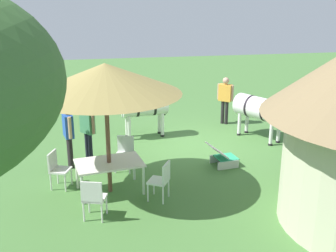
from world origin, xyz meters
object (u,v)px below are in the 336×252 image
at_px(guest_behind_table, 88,127).
at_px(standing_watcher, 225,96).
at_px(patio_dining_table, 109,165).
at_px(zebra_nearest_camera, 143,107).
at_px(patio_chair_west_end, 93,197).
at_px(patio_chair_east_end, 162,179).
at_px(patio_chair_near_hut, 125,151).
at_px(zebra_by_umbrella, 261,109).
at_px(striped_lounge_chair, 222,157).
at_px(shade_umbrella, 105,79).
at_px(patio_chair_near_lawn, 57,167).
at_px(guest_beside_umbrella, 68,130).

distance_m(guest_behind_table, standing_watcher, 5.39).
bearing_deg(patio_dining_table, zebra_nearest_camera, -108.71).
height_order(patio_chair_west_end, patio_chair_east_end, same).
bearing_deg(patio_chair_near_hut, patio_dining_table, 90.00).
relative_size(zebra_nearest_camera, zebra_by_umbrella, 1.02).
distance_m(patio_chair_east_end, guest_behind_table, 3.13).
bearing_deg(zebra_nearest_camera, patio_dining_table, 154.01).
bearing_deg(striped_lounge_chair, zebra_by_umbrella, 127.45).
xyz_separation_m(shade_umbrella, zebra_by_umbrella, (-4.87, -2.79, -1.70)).
relative_size(shade_umbrella, standing_watcher, 2.02).
relative_size(striped_lounge_chair, zebra_nearest_camera, 0.41).
distance_m(shade_umbrella, patio_chair_west_end, 2.53).
height_order(shade_umbrella, patio_dining_table, shade_umbrella).
bearing_deg(guest_behind_table, zebra_nearest_camera, 96.36).
relative_size(patio_dining_table, guest_behind_table, 1.03).
distance_m(patio_chair_near_lawn, zebra_by_umbrella, 6.53).
xyz_separation_m(patio_chair_east_end, guest_behind_table, (1.60, -2.66, 0.44)).
distance_m(patio_chair_near_lawn, guest_behind_table, 1.80).
bearing_deg(guest_behind_table, patio_chair_east_end, -6.99).
height_order(patio_chair_near_hut, striped_lounge_chair, patio_chair_near_hut).
bearing_deg(patio_dining_table, shade_umbrella, -135.00).
bearing_deg(shade_umbrella, standing_watcher, -133.08).
relative_size(patio_dining_table, zebra_nearest_camera, 0.78).
relative_size(guest_beside_umbrella, standing_watcher, 1.03).
distance_m(patio_chair_east_end, striped_lounge_chair, 2.53).
distance_m(guest_beside_umbrella, standing_watcher, 6.01).
bearing_deg(patio_chair_west_end, guest_behind_table, 108.88).
distance_m(shade_umbrella, standing_watcher, 6.49).
height_order(patio_chair_east_end, striped_lounge_chair, patio_chair_east_end).
relative_size(patio_dining_table, patio_chair_near_hut, 1.83).
xyz_separation_m(patio_dining_table, patio_chair_east_end, (-1.13, 0.64, -0.14)).
bearing_deg(guest_beside_umbrella, patio_chair_west_end, -1.64).
xyz_separation_m(patio_dining_table, patio_chair_near_hut, (-0.46, -1.21, -0.14)).
xyz_separation_m(patio_chair_east_end, guest_beside_umbrella, (2.09, -2.26, 0.52)).
bearing_deg(patio_chair_west_end, standing_watcher, 68.68).
distance_m(patio_chair_east_end, zebra_by_umbrella, 5.09).
relative_size(patio_chair_near_lawn, zebra_nearest_camera, 0.42).
xyz_separation_m(patio_chair_west_end, patio_chair_east_end, (-1.52, -0.60, 0.00)).
height_order(shade_umbrella, standing_watcher, shade_umbrella).
bearing_deg(patio_chair_near_lawn, striped_lounge_chair, 117.32).
distance_m(patio_chair_near_lawn, guest_beside_umbrella, 1.31).
height_order(guest_behind_table, zebra_by_umbrella, guest_behind_table).
xyz_separation_m(patio_chair_near_lawn, zebra_nearest_camera, (-2.47, -3.26, 0.47)).
bearing_deg(guest_behind_table, standing_watcher, 80.28).
xyz_separation_m(guest_behind_table, striped_lounge_chair, (-3.53, 1.05, -0.71)).
xyz_separation_m(zebra_nearest_camera, zebra_by_umbrella, (-3.61, 0.92, -0.00)).
bearing_deg(patio_chair_near_hut, shade_umbrella, 90.00).
relative_size(patio_chair_west_end, zebra_nearest_camera, 0.42).
bearing_deg(patio_chair_west_end, shade_umbrella, 90.00).
bearing_deg(zebra_nearest_camera, patio_chair_near_lawn, 135.57).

